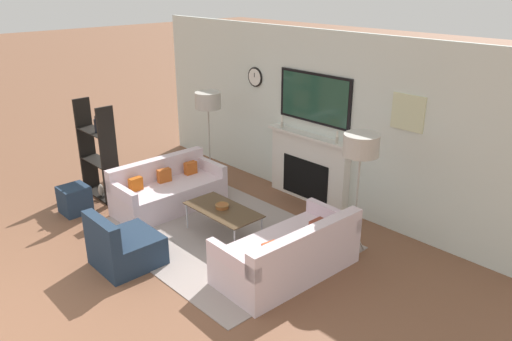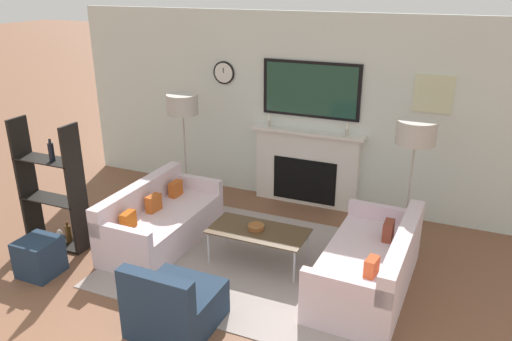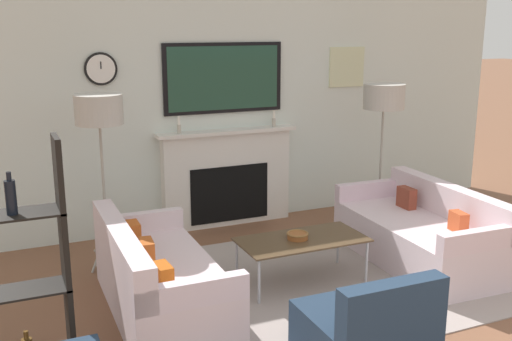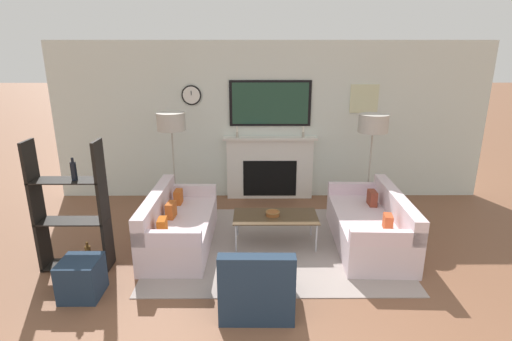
# 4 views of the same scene
# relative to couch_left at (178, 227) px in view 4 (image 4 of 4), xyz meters

# --- Properties ---
(fireplace_wall) EXTENTS (7.47, 0.28, 2.70)m
(fireplace_wall) POSITION_rel_couch_left_xyz_m (1.31, 1.93, 0.96)
(fireplace_wall) COLOR silver
(fireplace_wall) RESTS_ON ground_plane
(area_rug) EXTENTS (3.22, 2.46, 0.01)m
(area_rug) POSITION_rel_couch_left_xyz_m (1.31, -0.00, -0.27)
(area_rug) COLOR #A0918B
(area_rug) RESTS_ON ground_plane
(couch_left) EXTENTS (0.81, 1.71, 0.74)m
(couch_left) POSITION_rel_couch_left_xyz_m (0.00, 0.00, 0.00)
(couch_left) COLOR silver
(couch_left) RESTS_ON ground_plane
(couch_right) EXTENTS (0.92, 1.80, 0.73)m
(couch_right) POSITION_rel_couch_left_xyz_m (2.61, -0.00, -0.00)
(couch_right) COLOR silver
(couch_right) RESTS_ON ground_plane
(armchair) EXTENTS (0.74, 0.77, 0.73)m
(armchair) POSITION_rel_couch_left_xyz_m (1.05, -1.36, -0.03)
(armchair) COLOR #1F3045
(armchair) RESTS_ON ground_plane
(coffee_table) EXTENTS (1.13, 0.57, 0.41)m
(coffee_table) POSITION_rel_couch_left_xyz_m (1.32, 0.03, 0.12)
(coffee_table) COLOR #4C3823
(coffee_table) RESTS_ON ground_plane
(decorative_bowl) EXTENTS (0.19, 0.19, 0.06)m
(decorative_bowl) POSITION_rel_couch_left_xyz_m (1.28, 0.05, 0.17)
(decorative_bowl) COLOR brown
(decorative_bowl) RESTS_ON coffee_table
(floor_lamp_left) EXTENTS (0.42, 0.42, 1.66)m
(floor_lamp_left) POSITION_rel_couch_left_xyz_m (-0.21, 1.01, 1.23)
(floor_lamp_left) COLOR #9E998E
(floor_lamp_left) RESTS_ON ground_plane
(floor_lamp_right) EXTENTS (0.45, 0.45, 1.63)m
(floor_lamp_right) POSITION_rel_couch_left_xyz_m (2.82, 1.01, 1.20)
(floor_lamp_right) COLOR #9E998E
(floor_lamp_right) RESTS_ON ground_plane
(shelf_unit) EXTENTS (0.82, 0.28, 1.59)m
(shelf_unit) POSITION_rel_couch_left_xyz_m (-1.12, -0.56, 0.45)
(shelf_unit) COLOR black
(shelf_unit) RESTS_ON ground_plane
(ottoman) EXTENTS (0.41, 0.41, 0.43)m
(ottoman) POSITION_rel_couch_left_xyz_m (-0.82, -1.16, -0.06)
(ottoman) COLOR #1F3045
(ottoman) RESTS_ON ground_plane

